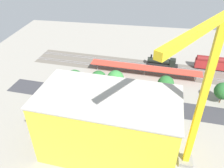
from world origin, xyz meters
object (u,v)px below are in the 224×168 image
traffic_light (134,102)px  box_truck_0 (128,115)px  platform_canopy_near (145,68)px  passenger_coach (218,63)px  box_truck_1 (86,106)px  street_tree_2 (115,79)px  street_tree_1 (223,91)px  parked_car_1 (150,108)px  locomotive (163,62)px  street_tree_0 (75,77)px  parked_car_4 (92,102)px  street_tree_3 (166,84)px  parked_car_3 (110,105)px  parked_car_2 (128,106)px  parked_car_7 (40,96)px  parked_car_6 (55,98)px  tower_crane (201,94)px  parked_car_5 (74,101)px  construction_building (108,125)px  parked_car_0 (168,110)px  street_tree_4 (99,79)px

traffic_light → box_truck_0: bearing=71.7°
platform_canopy_near → passenger_coach: 33.20m
box_truck_1 → street_tree_2: size_ratio=0.95×
box_truck_1 → street_tree_1: (-46.19, -11.97, 3.38)m
parked_car_1 → street_tree_1: bearing=-161.3°
parked_car_1 → locomotive: bearing=-98.5°
street_tree_0 → street_tree_2: street_tree_2 is taller
parked_car_1 → parked_car_4: bearing=-0.3°
street_tree_2 → street_tree_3: size_ratio=1.10×
parked_car_3 → parked_car_4: 6.29m
traffic_light → parked_car_3: bearing=-6.4°
parked_car_2 → street_tree_0: street_tree_0 is taller
platform_canopy_near → parked_car_7: platform_canopy_near is taller
parked_car_2 → street_tree_3: 16.27m
locomotive → box_truck_1: (26.52, 36.60, -0.09)m
parked_car_6 → tower_crane: 53.11m
parked_car_1 → parked_car_5: (26.98, 0.45, 0.01)m
box_truck_1 → street_tree_0: 14.01m
tower_crane → parked_car_4: bearing=-37.1°
parked_car_4 → parked_car_1: bearing=179.7°
parked_car_5 → street_tree_0: street_tree_0 is taller
parked_car_3 → tower_crane: (-22.72, 21.39, 22.79)m
street_tree_0 → street_tree_3: size_ratio=0.98×
construction_building → street_tree_2: 27.46m
street_tree_1 → street_tree_0: bearing=0.6°
platform_canopy_near → box_truck_1: bearing=54.9°
construction_building → traffic_light: 19.25m
parked_car_6 → street_tree_0: bearing=-123.7°
parked_car_4 → parked_car_6: parked_car_6 is taller
parked_car_4 → street_tree_0: bearing=-41.9°
construction_building → street_tree_0: construction_building is taller
parked_car_7 → street_tree_2: bearing=-163.4°
parked_car_5 → tower_crane: bearing=149.1°
parked_car_5 → street_tree_1: street_tree_1 is taller
parked_car_7 → box_truck_1: size_ratio=0.50×
box_truck_0 → street_tree_2: (6.35, -14.12, 4.47)m
street_tree_1 → street_tree_3: street_tree_3 is taller
parked_car_2 → parked_car_0: bearing=-180.0°
parked_car_5 → street_tree_0: size_ratio=0.51×
construction_building → locomotive: bearing=-102.8°
passenger_coach → parked_car_0: 40.01m
box_truck_1 → traffic_light: 16.48m
parked_car_0 → street_tree_0: 36.19m
construction_building → street_tree_3: 32.38m
parked_car_1 → parked_car_0: bearing=178.6°
street_tree_4 → tower_crane: bearing=133.5°
tower_crane → locomotive: bearing=-86.1°
platform_canopy_near → parked_car_3: size_ratio=11.11×
parked_car_7 → tower_crane: size_ratio=0.11×
street_tree_3 → box_truck_0: bearing=51.3°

